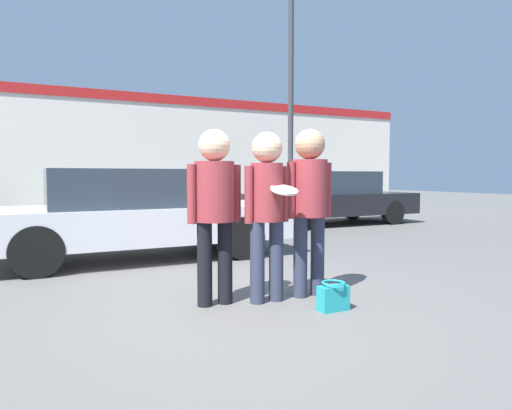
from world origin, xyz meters
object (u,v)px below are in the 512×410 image
at_px(parked_car_near, 135,213).
at_px(street_lamp, 299,57).
at_px(parked_car_far, 329,198).
at_px(person_middle_with_frisbee, 267,201).
at_px(person_right, 309,195).
at_px(person_left, 215,199).
at_px(handbag, 333,297).

xyz_separation_m(parked_car_near, street_lamp, (3.93, 1.52, 3.20)).
height_order(parked_car_far, street_lamp, street_lamp).
distance_m(person_middle_with_frisbee, parked_car_far, 7.86).
bearing_deg(parked_car_far, person_middle_with_frisbee, -129.94).
relative_size(person_right, street_lamp, 0.28).
height_order(parked_car_near, parked_car_far, parked_car_far).
distance_m(parked_car_far, street_lamp, 3.93).
xyz_separation_m(person_left, street_lamp, (3.75, 4.49, 2.85)).
height_order(parked_car_near, handbag, parked_car_near).
relative_size(person_left, parked_car_far, 0.38).
relative_size(street_lamp, handbag, 21.55).
distance_m(person_left, parked_car_far, 8.10).
distance_m(person_left, person_middle_with_frisbee, 0.54).
xyz_separation_m(person_left, parked_car_near, (-0.18, 2.97, -0.36)).
xyz_separation_m(parked_car_near, parked_car_far, (5.74, 2.91, -0.00)).
bearing_deg(person_right, parked_car_far, 53.04).
bearing_deg(person_right, handbag, -98.57).
xyz_separation_m(person_middle_with_frisbee, handbag, (0.43, -0.56, -0.91)).
bearing_deg(parked_car_near, street_lamp, 21.12).
height_order(person_left, person_right, person_right).
bearing_deg(parked_car_far, handbag, -125.02).
bearing_deg(street_lamp, handbag, -118.35).
distance_m(person_left, person_right, 1.05).
xyz_separation_m(parked_car_far, handbag, (-4.61, -6.58, -0.58)).
distance_m(person_middle_with_frisbee, handbag, 1.15).
xyz_separation_m(person_left, parked_car_far, (5.56, 5.88, -0.36)).
bearing_deg(parked_car_near, handbag, -72.88).
height_order(person_middle_with_frisbee, person_right, person_right).
bearing_deg(handbag, person_left, 143.67).
bearing_deg(handbag, parked_car_near, 107.12).
distance_m(person_right, parked_car_near, 3.36).
relative_size(person_middle_with_frisbee, parked_car_far, 0.37).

